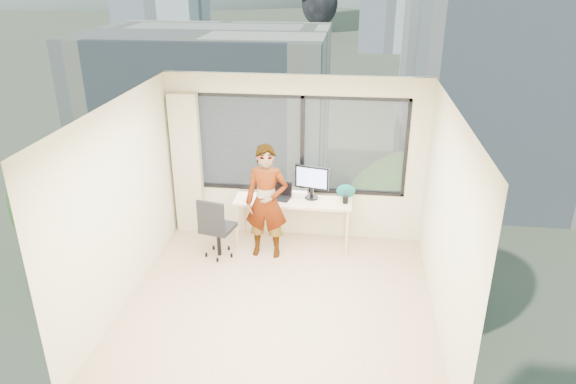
% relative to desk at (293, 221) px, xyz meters
% --- Properties ---
extents(floor, '(4.00, 4.00, 0.01)m').
position_rel_desk_xyz_m(floor, '(0.00, -1.66, -0.38)').
color(floor, tan).
rests_on(floor, ground).
extents(ceiling, '(4.00, 4.00, 0.01)m').
position_rel_desk_xyz_m(ceiling, '(0.00, -1.66, 2.23)').
color(ceiling, white).
rests_on(ceiling, ground).
extents(wall_front, '(4.00, 0.01, 2.60)m').
position_rel_desk_xyz_m(wall_front, '(0.00, -3.66, 0.93)').
color(wall_front, beige).
rests_on(wall_front, ground).
extents(wall_left, '(0.01, 4.00, 2.60)m').
position_rel_desk_xyz_m(wall_left, '(-2.00, -1.66, 0.93)').
color(wall_left, beige).
rests_on(wall_left, ground).
extents(wall_right, '(0.01, 4.00, 2.60)m').
position_rel_desk_xyz_m(wall_right, '(2.00, -1.66, 0.93)').
color(wall_right, beige).
rests_on(wall_right, ground).
extents(window_wall, '(3.30, 0.16, 1.55)m').
position_rel_desk_xyz_m(window_wall, '(0.05, 0.34, 1.15)').
color(window_wall, black).
rests_on(window_wall, ground).
extents(curtain, '(0.45, 0.14, 2.30)m').
position_rel_desk_xyz_m(curtain, '(-1.72, 0.22, 0.77)').
color(curtain, beige).
rests_on(curtain, floor).
extents(desk, '(1.80, 0.60, 0.75)m').
position_rel_desk_xyz_m(desk, '(0.00, 0.00, 0.00)').
color(desk, beige).
rests_on(desk, floor).
extents(chair, '(0.61, 0.61, 0.99)m').
position_rel_desk_xyz_m(chair, '(-1.07, -0.55, 0.12)').
color(chair, black).
rests_on(chair, floor).
extents(person, '(0.64, 0.43, 1.73)m').
position_rel_desk_xyz_m(person, '(-0.35, -0.42, 0.49)').
color(person, '#2D2D33').
rests_on(person, floor).
extents(monitor, '(0.55, 0.23, 0.53)m').
position_rel_desk_xyz_m(monitor, '(0.28, 0.07, 0.64)').
color(monitor, black).
rests_on(monitor, desk).
extents(game_console, '(0.30, 0.26, 0.07)m').
position_rel_desk_xyz_m(game_console, '(0.07, 0.21, 0.41)').
color(game_console, white).
rests_on(game_console, desk).
extents(laptop, '(0.40, 0.42, 0.22)m').
position_rel_desk_xyz_m(laptop, '(-0.22, -0.00, 0.48)').
color(laptop, black).
rests_on(laptop, desk).
extents(cellphone, '(0.13, 0.08, 0.01)m').
position_rel_desk_xyz_m(cellphone, '(-0.40, -0.12, 0.38)').
color(cellphone, black).
rests_on(cellphone, desk).
extents(pen_cup, '(0.10, 0.10, 0.11)m').
position_rel_desk_xyz_m(pen_cup, '(0.80, -0.05, 0.43)').
color(pen_cup, black).
rests_on(pen_cup, desk).
extents(handbag, '(0.31, 0.21, 0.22)m').
position_rel_desk_xyz_m(handbag, '(0.80, 0.16, 0.49)').
color(handbag, '#0C4A49').
rests_on(handbag, desk).
extents(exterior_ground, '(400.00, 400.00, 0.04)m').
position_rel_desk_xyz_m(exterior_ground, '(0.00, 118.34, -14.38)').
color(exterior_ground, '#515B3D').
rests_on(exterior_ground, ground).
extents(near_bldg_a, '(16.00, 12.00, 14.00)m').
position_rel_desk_xyz_m(near_bldg_a, '(-9.00, 28.34, -7.38)').
color(near_bldg_a, beige).
rests_on(near_bldg_a, exterior_ground).
extents(near_bldg_b, '(14.00, 13.00, 16.00)m').
position_rel_desk_xyz_m(near_bldg_b, '(12.00, 36.34, -6.38)').
color(near_bldg_b, white).
rests_on(near_bldg_b, exterior_ground).
extents(tree_a, '(7.00, 7.00, 8.00)m').
position_rel_desk_xyz_m(tree_a, '(-16.00, 20.34, -10.38)').
color(tree_a, '#22521B').
rests_on(tree_a, exterior_ground).
extents(tree_b, '(7.60, 7.60, 9.00)m').
position_rel_desk_xyz_m(tree_b, '(4.00, 16.34, -9.88)').
color(tree_b, '#22521B').
rests_on(tree_b, exterior_ground).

